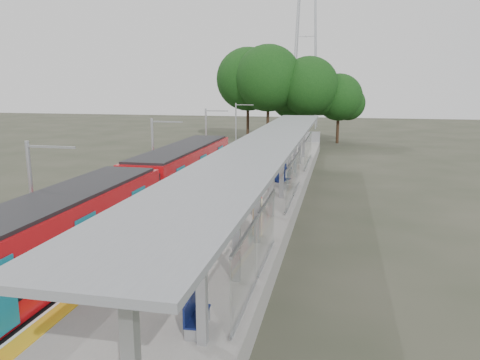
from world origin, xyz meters
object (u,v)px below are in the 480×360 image
bench_near (195,313)px  bench_mid (282,179)px  bench_far (287,168)px  info_pillar_near (257,216)px  info_pillar_far (284,156)px  train (137,196)px  litter_bin (256,206)px

bench_near → bench_mid: bearing=86.8°
bench_far → info_pillar_near: size_ratio=0.77×
info_pillar_far → bench_far: bearing=-88.8°
train → bench_far: bearing=63.9°
bench_near → info_pillar_far: info_pillar_far is taller
info_pillar_far → litter_bin: 14.56m
bench_mid → bench_far: (-0.12, 4.04, 0.01)m
bench_mid → info_pillar_far: bearing=114.5°
bench_mid → info_pillar_near: (0.17, -9.91, 0.32)m
bench_mid → info_pillar_near: 9.91m
bench_near → bench_far: bearing=87.2°
bench_far → info_pillar_near: 13.95m
bench_far → litter_bin: bench_far is taller
info_pillar_far → info_pillar_near: bearing=-96.3°
bench_near → bench_mid: size_ratio=0.90×
bench_mid → bench_near: bearing=-71.7°
train → info_pillar_near: bearing=-13.9°
info_pillar_near → info_pillar_far: size_ratio=1.08×
info_pillar_near → info_pillar_far: (-0.98, 17.68, -0.07)m
bench_mid → litter_bin: 6.79m
train → bench_far: size_ratio=18.07×
train → bench_mid: train is taller
bench_near → info_pillar_far: size_ratio=0.77×
litter_bin → bench_mid: bearing=86.1°
info_pillar_near → bench_mid: bearing=99.2°
bench_near → train: bearing=118.8°
bench_near → info_pillar_near: (0.23, 8.31, 0.36)m
bench_mid → litter_bin: bearing=-75.4°
train → litter_bin: bearing=15.3°
info_pillar_far → train: bearing=-117.8°
bench_mid → info_pillar_far: info_pillar_far is taller
info_pillar_far → litter_bin: info_pillar_far is taller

